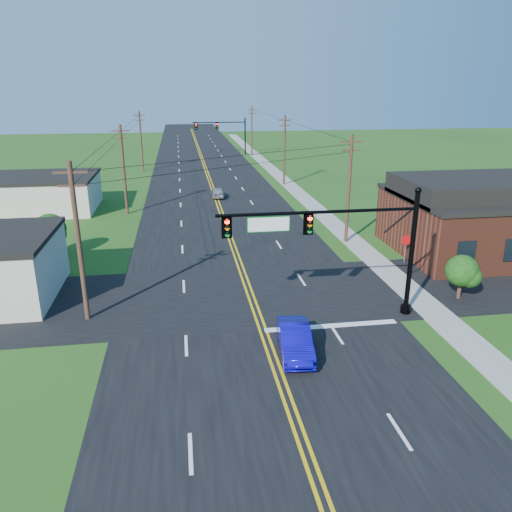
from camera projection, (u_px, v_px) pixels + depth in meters
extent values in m
plane|color=#214A15|center=(287.00, 410.00, 20.54)|extent=(260.00, 260.00, 0.00)
cube|color=black|center=(210.00, 184.00, 67.28)|extent=(16.00, 220.00, 0.04)
cube|color=black|center=(248.00, 295.00, 31.75)|extent=(70.00, 10.00, 0.04)
cube|color=gray|center=(303.00, 197.00, 59.42)|extent=(2.00, 160.00, 0.08)
cylinder|color=black|center=(411.00, 255.00, 28.10)|extent=(0.28, 0.28, 7.20)
cylinder|color=black|center=(405.00, 309.00, 29.19)|extent=(0.60, 0.60, 0.50)
sphere|color=black|center=(418.00, 190.00, 26.90)|extent=(0.36, 0.36, 0.36)
cylinder|color=black|center=(319.00, 212.00, 26.44)|extent=(11.00, 0.18, 0.18)
cube|color=#045211|center=(269.00, 224.00, 26.24)|extent=(2.30, 0.06, 0.85)
cylinder|color=black|center=(245.00, 135.00, 95.41)|extent=(0.28, 0.28, 7.20)
cylinder|color=black|center=(245.00, 153.00, 96.50)|extent=(0.60, 0.60, 0.50)
sphere|color=black|center=(245.00, 115.00, 94.21)|extent=(0.36, 0.36, 0.36)
cylinder|color=black|center=(219.00, 122.00, 93.92)|extent=(10.00, 0.18, 0.18)
cube|color=#045211|center=(202.00, 126.00, 93.64)|extent=(2.30, 0.06, 0.85)
cube|color=maroon|center=(487.00, 225.00, 39.50)|extent=(14.00, 11.00, 4.40)
cube|color=black|center=(492.00, 196.00, 38.74)|extent=(14.20, 11.20, 0.30)
cube|color=beige|center=(37.00, 194.00, 52.81)|extent=(12.00, 9.00, 3.40)
cube|color=black|center=(34.00, 177.00, 52.20)|extent=(12.20, 9.20, 0.30)
cylinder|color=#322117|center=(79.00, 244.00, 27.07)|extent=(0.28, 0.28, 9.00)
cube|color=#322117|center=(70.00, 172.00, 25.81)|extent=(1.80, 0.12, 0.12)
cube|color=#322117|center=(72.00, 186.00, 26.03)|extent=(1.40, 0.12, 0.12)
cylinder|color=#322117|center=(124.00, 170.00, 50.44)|extent=(0.28, 0.28, 9.00)
cube|color=#322117|center=(120.00, 131.00, 49.18)|extent=(1.80, 0.12, 0.12)
cube|color=#322117|center=(121.00, 138.00, 49.40)|extent=(1.40, 0.12, 0.12)
cylinder|color=#322117|center=(141.00, 142.00, 75.69)|extent=(0.28, 0.28, 9.00)
cube|color=#322117|center=(139.00, 115.00, 74.42)|extent=(1.80, 0.12, 0.12)
cube|color=#322117|center=(140.00, 120.00, 74.65)|extent=(1.40, 0.12, 0.12)
cylinder|color=#322117|center=(349.00, 190.00, 41.04)|extent=(0.28, 0.28, 9.00)
cube|color=#322117|center=(352.00, 142.00, 39.77)|extent=(1.80, 0.12, 0.12)
cube|color=#322117|center=(351.00, 151.00, 40.00)|extent=(1.40, 0.12, 0.12)
cylinder|color=#322117|center=(284.00, 151.00, 65.35)|extent=(0.28, 0.28, 9.00)
cube|color=#322117|center=(285.00, 120.00, 64.08)|extent=(1.80, 0.12, 0.12)
cube|color=#322117|center=(285.00, 126.00, 64.31)|extent=(1.40, 0.12, 0.12)
cylinder|color=#322117|center=(252.00, 131.00, 93.40)|extent=(0.28, 0.28, 9.00)
cube|color=#322117|center=(252.00, 109.00, 92.13)|extent=(1.80, 0.12, 0.12)
cube|color=#322117|center=(252.00, 113.00, 92.35)|extent=(1.40, 0.12, 0.12)
cylinder|color=#322117|center=(396.00, 217.00, 46.83)|extent=(0.24, 0.24, 1.85)
sphere|color=#0E390D|center=(398.00, 200.00, 46.28)|extent=(3.00, 3.00, 3.00)
cylinder|color=#322117|center=(459.00, 289.00, 31.06)|extent=(0.24, 0.24, 1.32)
sphere|color=#0E390D|center=(462.00, 271.00, 30.67)|extent=(2.00, 2.00, 2.00)
cylinder|color=#322117|center=(53.00, 246.00, 38.86)|extent=(0.24, 0.24, 1.54)
sphere|color=#0E390D|center=(50.00, 229.00, 38.41)|extent=(2.40, 2.40, 2.40)
imported|color=#0E07AA|center=(295.00, 341.00, 24.66)|extent=(1.96, 4.48, 1.43)
imported|color=#A4A5A9|center=(218.00, 193.00, 59.04)|extent=(1.52, 3.57, 1.21)
cylinder|color=slate|center=(405.00, 250.00, 37.23)|extent=(0.08, 0.08, 2.03)
cylinder|color=#A8090B|center=(406.00, 240.00, 36.95)|extent=(0.77, 0.15, 0.77)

